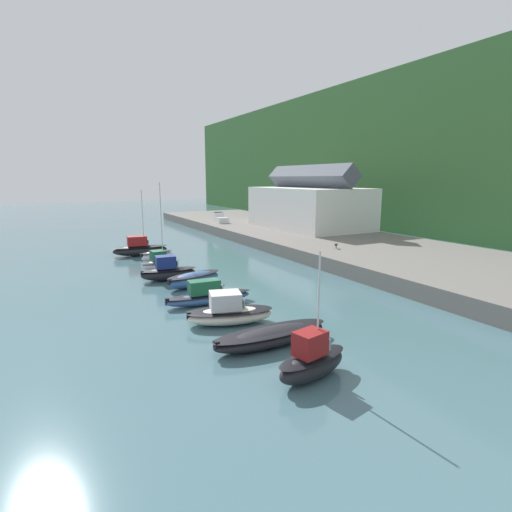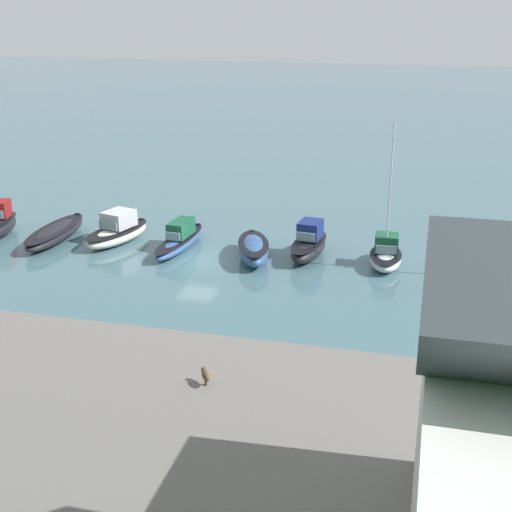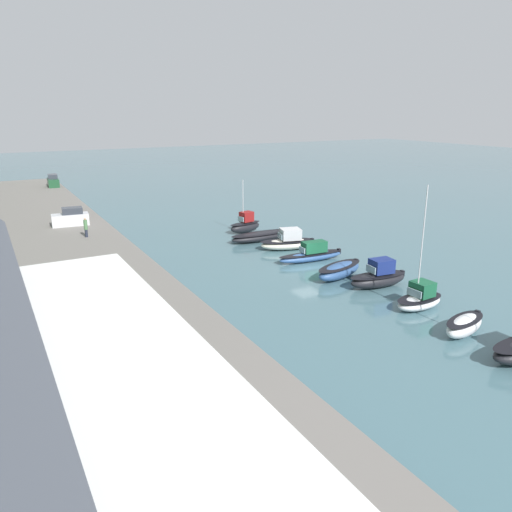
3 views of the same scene
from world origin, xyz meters
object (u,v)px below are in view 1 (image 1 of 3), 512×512
(moored_boat_6, at_px, (229,312))
(moored_boat_8, at_px, (312,361))
(moored_boat_0, at_px, (140,248))
(moored_boat_4, at_px, (194,279))
(moored_boat_2, at_px, (160,262))
(moored_boat_1, at_px, (156,255))
(moored_boat_3, at_px, (168,271))
(moored_boat_5, at_px, (208,296))
(moored_boat_7, at_px, (271,336))
(pickup_truck_0, at_px, (220,218))
(dog_on_quay, at_px, (336,245))

(moored_boat_6, height_order, moored_boat_8, moored_boat_8)
(moored_boat_0, distance_m, moored_boat_6, 29.10)
(moored_boat_0, distance_m, moored_boat_4, 18.48)
(moored_boat_4, bearing_deg, moored_boat_2, 168.75)
(moored_boat_2, bearing_deg, moored_boat_1, 166.62)
(moored_boat_3, height_order, moored_boat_5, moored_boat_3)
(moored_boat_7, bearing_deg, moored_boat_1, 178.01)
(moored_boat_1, relative_size, moored_boat_3, 0.80)
(moored_boat_2, relative_size, pickup_truck_0, 2.00)
(moored_boat_4, distance_m, moored_boat_7, 15.32)
(moored_boat_2, height_order, pickup_truck_0, moored_boat_2)
(moored_boat_7, bearing_deg, moored_boat_5, -178.61)
(moored_boat_0, distance_m, moored_boat_3, 14.84)
(moored_boat_2, relative_size, moored_boat_4, 1.58)
(moored_boat_4, relative_size, pickup_truck_0, 1.27)
(moored_boat_3, relative_size, moored_boat_6, 0.87)
(moored_boat_2, distance_m, moored_boat_6, 19.58)
(moored_boat_0, bearing_deg, moored_boat_4, 9.05)
(moored_boat_6, relative_size, dog_on_quay, 7.98)
(moored_boat_0, relative_size, moored_boat_7, 1.08)
(moored_boat_3, xyz_separation_m, moored_boat_8, (23.58, 0.85, 0.05))
(moored_boat_3, bearing_deg, moored_boat_1, 177.80)
(moored_boat_4, relative_size, moored_boat_6, 0.93)
(moored_boat_1, bearing_deg, moored_boat_7, -15.44)
(moored_boat_0, distance_m, dog_on_quay, 25.94)
(moored_boat_1, distance_m, dog_on_quay, 22.57)
(moored_boat_1, relative_size, dog_on_quay, 5.55)
(moored_boat_5, xyz_separation_m, moored_boat_8, (14.30, 0.19, 0.25))
(moored_boat_3, distance_m, moored_boat_8, 23.59)
(moored_boat_4, distance_m, pickup_truck_0, 42.33)
(dog_on_quay, bearing_deg, moored_boat_0, 21.10)
(moored_boat_2, bearing_deg, moored_boat_6, -4.20)
(moored_boat_8, bearing_deg, dog_on_quay, 126.22)
(dog_on_quay, bearing_deg, moored_boat_3, 56.04)
(moored_boat_4, bearing_deg, pickup_truck_0, 136.40)
(moored_boat_2, distance_m, pickup_truck_0, 35.08)
(moored_boat_7, height_order, pickup_truck_0, pickup_truck_0)
(moored_boat_5, distance_m, dog_on_quay, 22.27)
(moored_boat_2, distance_m, moored_boat_8, 28.90)
(moored_boat_2, bearing_deg, moored_boat_3, -9.64)
(moored_boat_4, bearing_deg, moored_boat_7, -18.49)
(moored_boat_1, distance_m, pickup_truck_0, 30.62)
(moored_boat_5, height_order, moored_boat_8, moored_boat_8)
(moored_boat_1, height_order, moored_boat_3, moored_boat_3)
(moored_boat_2, xyz_separation_m, moored_boat_6, (19.58, -0.22, 0.03))
(moored_boat_8, bearing_deg, moored_boat_6, 170.81)
(moored_boat_1, xyz_separation_m, moored_boat_4, (13.85, 0.07, 0.04))
(moored_boat_4, xyz_separation_m, dog_on_quay, (-2.97, 19.65, 1.35))
(moored_boat_1, relative_size, moored_boat_7, 0.57)
(moored_boat_5, distance_m, moored_boat_6, 4.99)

